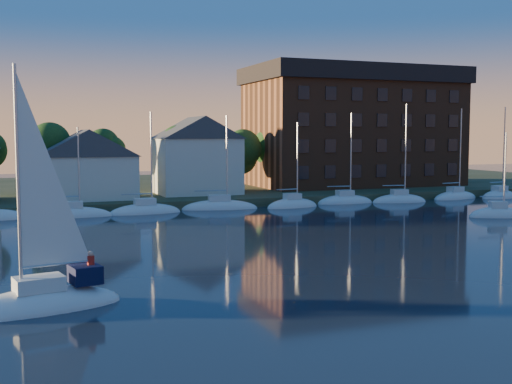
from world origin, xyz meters
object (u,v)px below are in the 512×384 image
hero_sailboat (42,299)px  drifting_sailboat_right (498,216)px  clubhouse_centre (86,164)px  condo_block (353,126)px  clubhouse_east (197,154)px

hero_sailboat → drifting_sailboat_right: size_ratio=1.31×
clubhouse_centre → hero_sailboat: 45.57m
drifting_sailboat_right → clubhouse_centre: bearing=168.2°
condo_block → drifting_sailboat_right: (-1.52, -32.68, -9.69)m
condo_block → hero_sailboat: condo_block is taller
hero_sailboat → drifting_sailboat_right: hero_sailboat is taller
hero_sailboat → clubhouse_east: bearing=-125.3°
condo_block → hero_sailboat: (-47.10, -52.73, -9.24)m
drifting_sailboat_right → clubhouse_east: bearing=153.4°
condo_block → hero_sailboat: bearing=-131.8°
condo_block → drifting_sailboat_right: bearing=-92.7°
clubhouse_centre → condo_block: (40.00, 7.95, 4.66)m
hero_sailboat → drifting_sailboat_right: 49.79m
clubhouse_centre → clubhouse_east: clubhouse_east is taller
clubhouse_centre → drifting_sailboat_right: bearing=-32.7°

